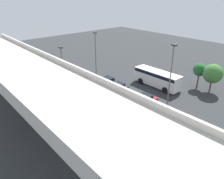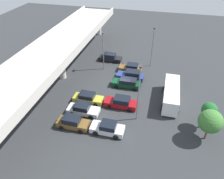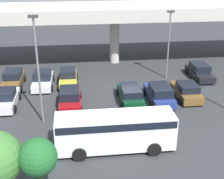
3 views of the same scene
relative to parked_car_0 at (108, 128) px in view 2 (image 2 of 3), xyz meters
name	(u,v)px [view 2 (image 2 of 3)]	position (x,y,z in m)	size (l,w,h in m)	color
ground_plane	(122,86)	(11.16, 0.48, -0.74)	(95.90, 95.90, 0.00)	#2D3033
highway_overpass	(59,48)	(11.16, 11.49, 5.13)	(45.92, 7.63, 7.06)	#BCB7AD
parked_car_0	(108,128)	(0.00, 0.00, 0.00)	(2.12, 4.39, 1.61)	silver
parked_car_1	(121,102)	(5.65, -0.53, 0.02)	(2.12, 4.84, 1.67)	maroon
parked_car_2	(127,83)	(11.11, -0.35, 0.01)	(2.07, 4.82, 1.57)	#0C381E
parked_car_3	(131,75)	(13.77, -0.59, 0.05)	(2.17, 4.76, 1.67)	navy
parked_car_4	(131,68)	(16.51, -0.10, -0.04)	(2.12, 4.37, 1.53)	brown
parked_car_5	(110,57)	(19.73, 4.86, 0.00)	(2.05, 4.64, 1.57)	black
parked_car_6	(73,122)	(-0.15, 4.81, 0.03)	(2.05, 4.32, 1.66)	brown
parked_car_7	(83,109)	(2.84, 4.48, -0.03)	(2.17, 4.65, 1.54)	silver
parked_car_8	(88,98)	(5.44, 4.63, 0.01)	(2.01, 4.59, 1.61)	gold
shuttle_bus	(171,93)	(8.78, -7.69, 0.81)	(8.05, 2.54, 2.58)	white
lamp_post_near_aisle	(139,90)	(3.49, -3.26, 4.24)	(0.70, 0.35, 8.56)	slate
lamp_post_mid_lot	(103,48)	(16.10, 5.19, 3.59)	(0.70, 0.35, 7.31)	slate
lamp_post_by_overpass	(153,44)	(19.58, -3.49, 3.87)	(0.70, 0.35, 7.84)	slate
tree_front_left	(210,121)	(2.02, -12.29, 2.21)	(2.95, 2.95, 4.43)	brown
tree_front_centre	(209,110)	(4.20, -12.39, 2.20)	(2.02, 2.02, 3.98)	brown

